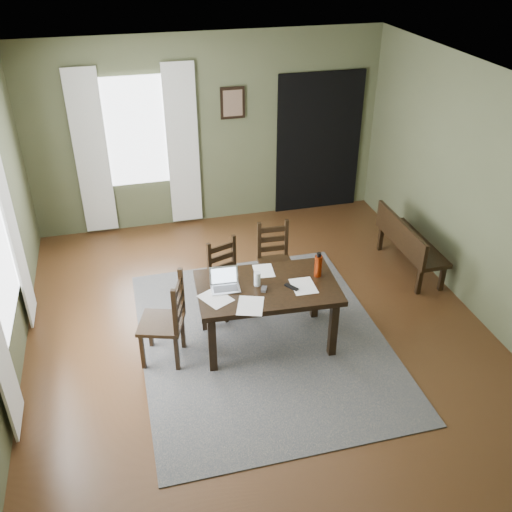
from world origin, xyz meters
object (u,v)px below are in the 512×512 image
object	(u,v)px
laptop	(225,283)
bench	(408,241)
chair_back_left	(228,278)
dining_table	(267,293)
chair_end	(166,321)
water_bottle	(318,265)
chair_back_right	(275,260)

from	to	relation	value
laptop	bench	bearing A→B (deg)	22.76
chair_back_left	laptop	size ratio (longest dim) A/B	2.85
bench	laptop	world-z (taller)	laptop
dining_table	bench	world-z (taller)	dining_table
chair_back_left	laptop	xyz separation A→B (m)	(-0.15, -0.60, 0.35)
dining_table	chair_end	distance (m)	1.07
dining_table	chair_back_left	bearing A→B (deg)	115.64
chair_end	water_bottle	bearing A→B (deg)	109.82
dining_table	water_bottle	bearing A→B (deg)	7.87
chair_end	chair_back_right	bearing A→B (deg)	141.14
dining_table	chair_back_left	world-z (taller)	chair_back_left
chair_end	bench	distance (m)	3.32
dining_table	chair_end	size ratio (longest dim) A/B	1.51
bench	laptop	size ratio (longest dim) A/B	4.16
chair_back_right	chair_end	bearing A→B (deg)	-144.55
water_bottle	bench	bearing A→B (deg)	30.60
dining_table	water_bottle	xyz separation A→B (m)	(0.56, 0.04, 0.22)
bench	laptop	xyz separation A→B (m)	(-2.55, -0.88, 0.36)
water_bottle	dining_table	bearing A→B (deg)	-175.53
dining_table	water_bottle	distance (m)	0.60
dining_table	laptop	bearing A→B (deg)	172.56
bench	dining_table	bearing A→B (deg)	114.51
chair_back_right	laptop	xyz separation A→B (m)	(-0.77, -0.83, 0.35)
bench	laptop	bearing A→B (deg)	109.16
dining_table	laptop	distance (m)	0.46
laptop	water_bottle	distance (m)	0.99
chair_back_left	dining_table	bearing A→B (deg)	-87.51
chair_end	laptop	world-z (taller)	chair_end
chair_back_right	laptop	size ratio (longest dim) A/B	2.91
chair_end	water_bottle	size ratio (longest dim) A/B	3.56
chair_back_left	bench	distance (m)	2.41
chair_back_right	bench	xyz separation A→B (m)	(1.77, 0.06, -0.01)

